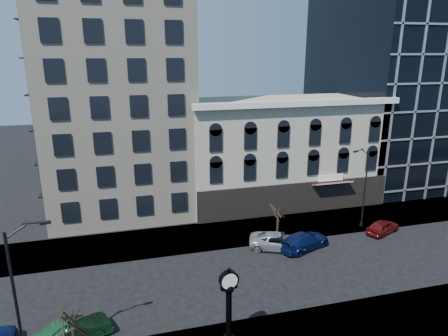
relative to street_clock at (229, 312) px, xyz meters
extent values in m
plane|color=black|center=(0.70, 7.23, -2.53)|extent=(160.00, 160.00, 0.00)
cube|color=gray|center=(0.70, 15.23, -2.47)|extent=(160.00, 6.00, 0.12)
cube|color=beige|center=(-5.30, 26.23, 16.47)|extent=(15.00, 15.00, 38.00)
cube|color=#B8B098|center=(12.70, 23.23, 3.47)|extent=(22.00, 10.00, 12.00)
cube|color=white|center=(12.70, 18.03, 9.67)|extent=(22.60, 0.80, 0.60)
cube|color=black|center=(12.70, 18.18, -0.73)|extent=(22.00, 0.30, 3.60)
cube|color=maroon|center=(16.70, 17.63, 0.87)|extent=(4.50, 1.18, 0.55)
cube|color=black|center=(32.70, 28.23, 11.47)|extent=(20.00, 20.00, 28.00)
cylinder|color=black|center=(0.00, 0.00, -0.10)|extent=(0.35, 0.35, 3.19)
sphere|color=black|center=(0.00, 0.00, 1.60)|extent=(0.62, 0.62, 0.62)
cube|color=black|center=(0.00, 0.00, 1.71)|extent=(1.01, 0.37, 0.28)
cylinder|color=black|center=(0.00, 0.00, 2.16)|extent=(1.18, 0.50, 1.15)
cylinder|color=white|center=(0.00, -0.19, 2.16)|extent=(0.96, 0.15, 0.97)
cylinder|color=white|center=(0.00, 0.19, 2.16)|extent=(0.96, 0.15, 0.97)
sphere|color=black|center=(0.00, 0.00, 2.82)|extent=(0.22, 0.22, 0.22)
cylinder|color=black|center=(-11.34, 0.92, 1.85)|extent=(0.16, 0.16, 8.53)
cube|color=black|center=(-9.48, 1.24, 6.26)|extent=(0.57, 0.31, 0.14)
cylinder|color=black|center=(17.75, 13.23, 1.56)|extent=(0.15, 0.15, 7.94)
cylinder|color=black|center=(17.75, 13.23, -2.23)|extent=(0.33, 0.33, 0.37)
cube|color=black|center=(16.07, 12.73, 5.67)|extent=(0.54, 0.34, 0.13)
cylinder|color=#2E2117|center=(8.67, 13.52, -1.24)|extent=(0.23, 0.23, 2.34)
imported|color=#143F1E|center=(-9.03, 2.94, -1.79)|extent=(4.77, 3.12, 1.48)
imported|color=#A5A8AD|center=(7.78, 11.11, -1.81)|extent=(5.76, 4.33, 1.45)
imported|color=#0C194C|center=(10.06, 10.55, -1.77)|extent=(5.66, 3.85, 1.52)
imported|color=maroon|center=(18.98, 11.49, -1.86)|extent=(4.28, 3.02, 1.35)
camera|label=1|loc=(-5.45, -19.36, 14.69)|focal=32.00mm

